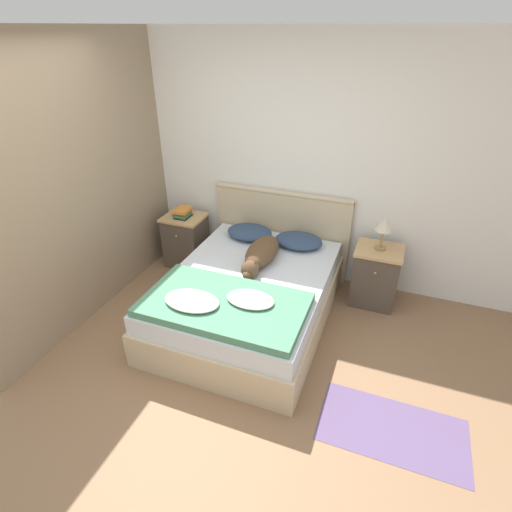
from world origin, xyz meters
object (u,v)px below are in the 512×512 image
pillow_left (250,232)px  book_stack (183,213)px  nightstand_left (186,240)px  pillow_right (299,241)px  dog (261,253)px  table_lamp (384,226)px  bed (249,298)px  nightstand_right (375,276)px

pillow_left → book_stack: (-0.82, -0.00, 0.10)m
nightstand_left → pillow_right: 1.40m
pillow_left → book_stack: bearing=-179.7°
book_stack → pillow_left: bearing=0.3°
dog → nightstand_left: bearing=157.3°
table_lamp → bed: bearing=-145.9°
nightstand_left → bed: bearing=-33.8°
bed → dog: bearing=84.7°
pillow_right → table_lamp: table_lamp is taller
book_stack → table_lamp: (2.20, 0.03, 0.20)m
bed → pillow_left: bearing=111.0°
table_lamp → dog: bearing=-156.0°
pillow_left → pillow_right: 0.56m
nightstand_right → book_stack: size_ratio=2.78×
nightstand_left → nightstand_right: bearing=0.0°
bed → dog: size_ratio=2.32×
dog → table_lamp: (1.08, 0.48, 0.27)m
book_stack → nightstand_right: bearing=0.4°
nightstand_left → book_stack: (-0.00, -0.02, 0.36)m
book_stack → table_lamp: size_ratio=0.68×
dog → book_stack: (-1.13, 0.45, 0.07)m
pillow_left → dog: size_ratio=0.60×
nightstand_left → table_lamp: (2.20, 0.01, 0.56)m
pillow_left → bed: bearing=-69.0°
book_stack → bed: bearing=-33.2°
nightstand_left → pillow_left: size_ratio=1.25×
bed → table_lamp: bearing=34.1°
nightstand_right → bed: bearing=-146.2°
nightstand_left → table_lamp: bearing=0.2°
bed → dog: dog is taller
bed → book_stack: (-1.10, 0.72, 0.42)m
bed → book_stack: size_ratio=8.64×
nightstand_left → pillow_left: bearing=-0.8°
bed → dog: (0.02, 0.27, 0.36)m
nightstand_left → pillow_left: 0.86m
pillow_right → book_stack: book_stack is taller
nightstand_left → dog: size_ratio=0.75×
book_stack → table_lamp: bearing=0.7°
pillow_right → dog: dog is taller
bed → nightstand_left: bearing=146.2°
pillow_left → pillow_right: (0.56, 0.00, 0.00)m
pillow_left → nightstand_left: bearing=179.2°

